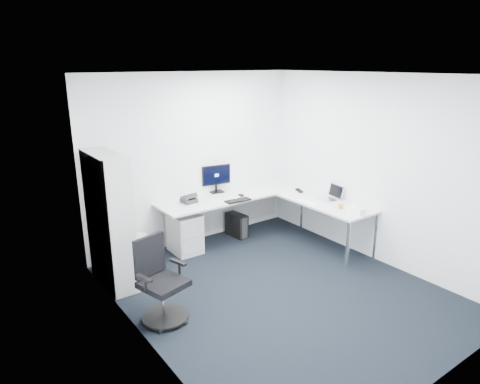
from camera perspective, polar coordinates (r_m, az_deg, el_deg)
ground at (r=5.69m, az=5.12°, el=-12.98°), size 4.20×4.20×0.00m
ceiling at (r=4.94m, az=5.96°, el=15.34°), size 4.20×4.20×0.00m
wall_back at (r=6.81m, az=-6.23°, el=4.28°), size 3.60×0.02×2.70m
wall_front at (r=3.93m, az=26.26°, el=-7.01°), size 3.60×0.02×2.70m
wall_left at (r=4.24m, az=-13.17°, el=-3.96°), size 0.02×4.20×2.70m
wall_right at (r=6.45m, az=17.65°, el=2.86°), size 0.02×4.20×2.70m
l_desk at (r=6.82m, az=1.00°, el=-4.12°), size 2.60×1.46×0.76m
drawer_pedestal at (r=6.67m, az=-7.39°, el=-5.42°), size 0.40×0.50×0.62m
bookshelf at (r=5.74m, az=-16.99°, el=-3.66°), size 0.34×0.89×1.77m
task_chair at (r=4.93m, az=-10.17°, el=-11.66°), size 0.67×0.67×0.98m
black_pc_tower at (r=7.23m, az=-0.43°, el=-4.42°), size 0.22×0.42×0.39m
beige_pc_tower at (r=6.53m, az=-12.71°, el=-7.36°), size 0.19×0.41×0.38m
power_strip at (r=7.73m, az=0.32°, el=-4.37°), size 0.38×0.07×0.04m
monitor at (r=7.04m, az=-3.14°, el=1.80°), size 0.51×0.23×0.47m
black_keyboard at (r=6.65m, az=-0.30°, el=-1.12°), size 0.42×0.17×0.02m
mouse at (r=6.89m, az=0.14°, el=-0.42°), size 0.06×0.09×0.03m
desk_phone at (r=6.60m, az=-6.82°, el=-0.79°), size 0.22×0.22×0.15m
laptop at (r=6.81m, az=11.41°, el=-0.09°), size 0.37×0.36×0.23m
white_keyboard at (r=6.64m, az=9.06°, el=-1.39°), size 0.12×0.40×0.01m
headphones at (r=7.21m, az=7.91°, el=0.28°), size 0.18×0.22×0.05m
orange_fruit at (r=6.48m, az=13.25°, el=-1.81°), size 0.08×0.08×0.08m
tissue_box at (r=6.34m, az=15.28°, el=-2.35°), size 0.14×0.25×0.08m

